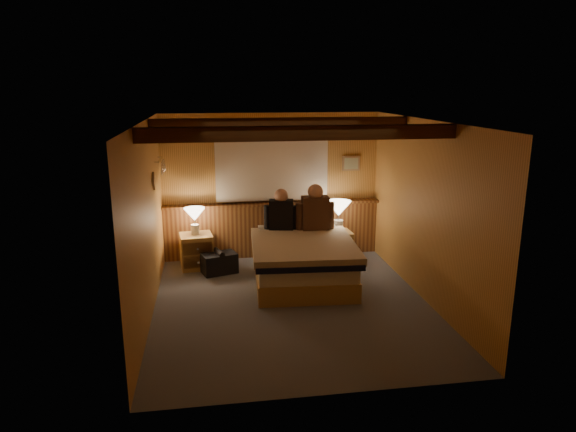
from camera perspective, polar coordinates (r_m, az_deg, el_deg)
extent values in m
plane|color=#4C505B|center=(6.93, 0.42, -9.74)|extent=(4.20, 4.20, 0.00)
plane|color=#E09354|center=(6.35, 0.45, 10.48)|extent=(4.20, 4.20, 0.00)
plane|color=#D0954A|center=(8.56, -1.83, 3.36)|extent=(3.60, 0.00, 3.60)
plane|color=#D0954A|center=(6.50, -15.43, -0.68)|extent=(0.00, 4.20, 4.20)
plane|color=#D0954A|center=(7.04, 15.04, 0.48)|extent=(0.00, 4.20, 4.20)
plane|color=#D0954A|center=(4.57, 4.71, -6.54)|extent=(3.60, 0.00, 3.60)
cube|color=brown|center=(8.68, -1.75, -1.58)|extent=(3.60, 0.12, 0.90)
cube|color=brown|center=(8.51, -1.72, 1.36)|extent=(3.60, 0.22, 0.04)
cylinder|color=#432810|center=(8.37, -1.81, 8.98)|extent=(2.10, 0.05, 0.05)
sphere|color=#432810|center=(8.30, -9.11, 8.77)|extent=(0.08, 0.08, 0.08)
sphere|color=#432810|center=(8.56, 5.27, 9.05)|extent=(0.08, 0.08, 0.08)
cube|color=white|center=(8.44, -1.79, 5.27)|extent=(1.85, 0.08, 1.05)
cube|color=#432810|center=(5.76, 1.43, 9.19)|extent=(3.60, 0.15, 0.16)
cube|color=#432810|center=(7.24, -0.72, 10.23)|extent=(3.60, 0.15, 0.16)
cylinder|color=silver|center=(7.95, -14.02, 6.12)|extent=(0.03, 0.55, 0.03)
torus|color=silver|center=(7.82, -13.84, 5.10)|extent=(0.01, 0.21, 0.21)
torus|color=silver|center=(8.05, -13.71, 5.36)|extent=(0.01, 0.21, 0.21)
cube|color=#A27A51|center=(8.75, 7.01, 5.82)|extent=(0.30, 0.03, 0.25)
cube|color=beige|center=(8.74, 7.04, 5.81)|extent=(0.24, 0.01, 0.19)
cube|color=tan|center=(7.65, 1.59, -6.25)|extent=(1.48, 1.91, 0.27)
cube|color=silver|center=(7.57, 1.61, -4.50)|extent=(1.44, 1.87, 0.22)
cube|color=black|center=(7.31, 1.83, -4.06)|extent=(1.52, 1.55, 0.07)
cube|color=tan|center=(7.41, 1.72, -3.30)|extent=(1.57, 1.73, 0.11)
cube|color=silver|center=(8.16, -1.40, -1.76)|extent=(0.57, 0.34, 0.15)
cube|color=silver|center=(8.24, 3.42, -1.64)|extent=(0.57, 0.34, 0.15)
cube|color=tan|center=(8.29, -10.13, -3.85)|extent=(0.55, 0.50, 0.54)
cube|color=brown|center=(8.06, -10.01, -3.57)|extent=(0.44, 0.07, 0.19)
cube|color=brown|center=(8.13, -9.94, -5.03)|extent=(0.44, 0.07, 0.19)
cylinder|color=silver|center=(8.06, -10.01, -3.57)|extent=(0.03, 0.03, 0.03)
cylinder|color=silver|center=(8.13, -9.94, -5.03)|extent=(0.03, 0.03, 0.03)
cube|color=tan|center=(8.52, 5.48, -3.35)|extent=(0.48, 0.44, 0.50)
cube|color=brown|center=(8.32, 5.91, -3.09)|extent=(0.41, 0.05, 0.17)
cube|color=brown|center=(8.38, 5.87, -4.39)|extent=(0.41, 0.05, 0.17)
cylinder|color=silver|center=(8.32, 5.91, -3.09)|extent=(0.03, 0.03, 0.03)
cylinder|color=silver|center=(8.38, 5.87, -4.39)|extent=(0.03, 0.03, 0.03)
cylinder|color=silver|center=(8.20, -10.28, -1.48)|extent=(0.13, 0.13, 0.16)
cylinder|color=silver|center=(8.17, -10.31, -0.75)|extent=(0.02, 0.02, 0.09)
cone|color=beige|center=(8.13, -10.35, 0.18)|extent=(0.33, 0.33, 0.20)
cylinder|color=silver|center=(8.42, 5.61, -1.11)|extent=(0.15, 0.15, 0.20)
cylinder|color=silver|center=(8.38, 5.63, -0.24)|extent=(0.03, 0.03, 0.11)
cone|color=beige|center=(8.34, 5.66, 0.85)|extent=(0.40, 0.40, 0.24)
cube|color=black|center=(8.01, -0.76, 0.08)|extent=(0.40, 0.28, 0.49)
cylinder|color=black|center=(8.03, -2.29, -0.18)|extent=(0.12, 0.12, 0.39)
cylinder|color=black|center=(8.01, 0.78, -0.20)|extent=(0.12, 0.12, 0.39)
sphere|color=tan|center=(7.94, -0.76, 2.27)|extent=(0.22, 0.22, 0.22)
cube|color=#44291B|center=(8.01, 3.03, 0.26)|extent=(0.42, 0.24, 0.54)
cylinder|color=#44291B|center=(7.98, 1.34, -0.10)|extent=(0.13, 0.13, 0.43)
cylinder|color=#44291B|center=(8.07, 4.69, 0.02)|extent=(0.13, 0.13, 0.43)
sphere|color=tan|center=(7.93, 3.06, 2.70)|extent=(0.24, 0.24, 0.24)
cube|color=black|center=(8.03, -7.64, -5.22)|extent=(0.59, 0.45, 0.31)
cylinder|color=black|center=(7.98, -7.68, -4.03)|extent=(0.17, 0.32, 0.08)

